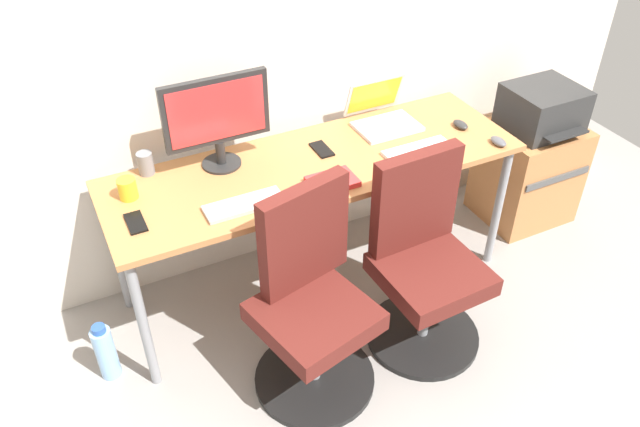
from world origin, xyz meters
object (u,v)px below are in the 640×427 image
(water_bottle_on_floor, at_px, (106,352))
(open_laptop, at_px, (382,114))
(office_chair_right, at_px, (423,264))
(office_chair_left, at_px, (311,304))
(printer, at_px, (543,109))
(side_cabinet, at_px, (527,172))
(desktop_monitor, at_px, (217,116))
(coffee_mug, at_px, (128,189))

(water_bottle_on_floor, bearing_deg, open_laptop, 11.49)
(open_laptop, bearing_deg, office_chair_right, -103.71)
(office_chair_left, relative_size, printer, 2.35)
(printer, xyz_separation_m, water_bottle_on_floor, (-2.48, -0.13, -0.56))
(office_chair_left, height_order, side_cabinet, office_chair_left)
(office_chair_right, xyz_separation_m, side_cabinet, (1.08, 0.52, -0.13))
(office_chair_left, xyz_separation_m, open_laptop, (0.74, 0.70, 0.38))
(printer, xyz_separation_m, desktop_monitor, (-1.77, 0.18, 0.29))
(desktop_monitor, bearing_deg, office_chair_right, -45.28)
(office_chair_left, xyz_separation_m, coffee_mug, (-0.56, 0.62, 0.38))
(desktop_monitor, relative_size, open_laptop, 1.55)
(office_chair_left, distance_m, office_chair_right, 0.57)
(office_chair_right, distance_m, side_cabinet, 1.20)
(printer, distance_m, coffee_mug, 2.21)
(coffee_mug, bearing_deg, water_bottle_on_floor, -138.52)
(side_cabinet, xyz_separation_m, open_laptop, (-0.91, 0.18, 0.51))
(printer, distance_m, open_laptop, 0.93)
(office_chair_right, relative_size, desktop_monitor, 1.96)
(office_chair_right, relative_size, open_laptop, 3.03)
(office_chair_right, distance_m, water_bottle_on_floor, 1.47)
(printer, xyz_separation_m, coffee_mug, (-2.21, 0.11, 0.09))
(printer, bearing_deg, water_bottle_on_floor, -176.93)
(desktop_monitor, bearing_deg, printer, -5.71)
(office_chair_right, bearing_deg, open_laptop, 76.29)
(open_laptop, bearing_deg, side_cabinet, -11.48)
(side_cabinet, distance_m, printer, 0.41)
(printer, relative_size, desktop_monitor, 0.83)
(office_chair_left, relative_size, water_bottle_on_floor, 3.03)
(office_chair_left, relative_size, open_laptop, 3.03)
(water_bottle_on_floor, xyz_separation_m, open_laptop, (1.57, 0.32, 0.66))
(desktop_monitor, distance_m, open_laptop, 0.88)
(office_chair_left, distance_m, printer, 1.75)
(office_chair_right, bearing_deg, side_cabinet, 25.50)
(printer, xyz_separation_m, open_laptop, (-0.91, 0.19, 0.10))
(office_chair_right, distance_m, open_laptop, 0.82)
(water_bottle_on_floor, bearing_deg, desktop_monitor, 23.48)
(desktop_monitor, bearing_deg, water_bottle_on_floor, -156.52)
(printer, relative_size, open_laptop, 1.29)
(printer, relative_size, water_bottle_on_floor, 1.29)
(desktop_monitor, distance_m, coffee_mug, 0.49)
(office_chair_right, bearing_deg, water_bottle_on_floor, 164.70)
(office_chair_left, xyz_separation_m, desktop_monitor, (-0.12, 0.69, 0.58))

